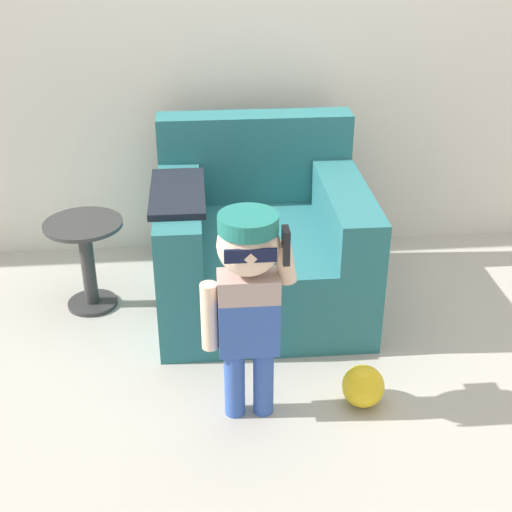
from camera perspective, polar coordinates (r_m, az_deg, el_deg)
name	(u,v)px	position (r m, az deg, el deg)	size (l,w,h in m)	color
ground_plane	(294,302)	(3.57, 3.06, -3.70)	(10.00, 10.00, 0.00)	#ADA89E
wall_back	(282,8)	(3.78, 2.08, 19.22)	(10.00, 0.05, 2.60)	silver
armchair	(260,244)	(3.46, 0.34, 0.98)	(0.99, 0.96, 0.85)	#286B70
person_child	(248,287)	(2.57, -0.64, -2.49)	(0.35, 0.26, 0.86)	#3356AD
side_table	(87,256)	(3.51, -13.38, 0.01)	(0.37, 0.37, 0.45)	#333333
toy_ball	(363,386)	(2.92, 8.57, -10.26)	(0.17, 0.17, 0.17)	yellow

